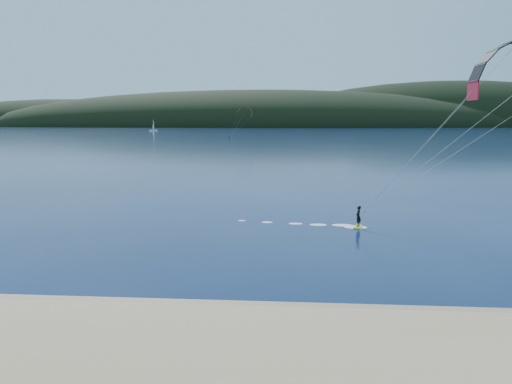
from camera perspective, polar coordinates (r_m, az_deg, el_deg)
ground at (r=20.20m, az=-13.66°, el=-18.41°), size 1800.00×1800.00×0.00m
wet_sand at (r=24.11m, az=-10.31°, el=-13.59°), size 220.00×2.50×0.10m
headland at (r=762.45m, az=3.87°, el=7.81°), size 1200.00×310.00×140.00m
kitesurfer_near at (r=40.16m, az=28.09°, el=10.12°), size 25.10×7.04×14.94m
kitesurfer_far at (r=221.56m, az=-1.38°, el=9.26°), size 12.13×8.08×15.71m
sailboat at (r=432.45m, az=-12.12°, el=7.22°), size 6.89×4.53×10.00m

